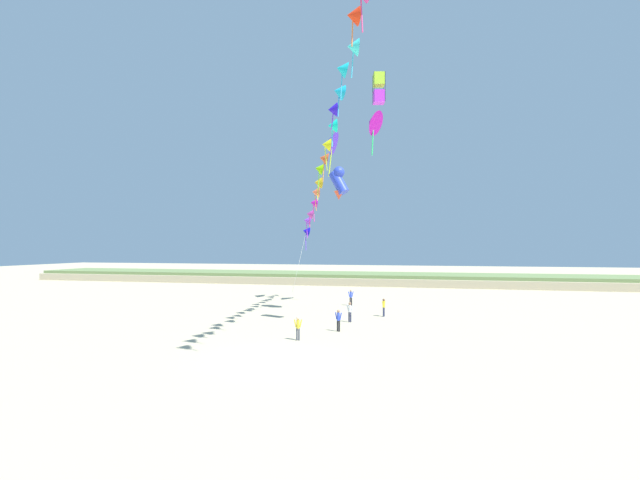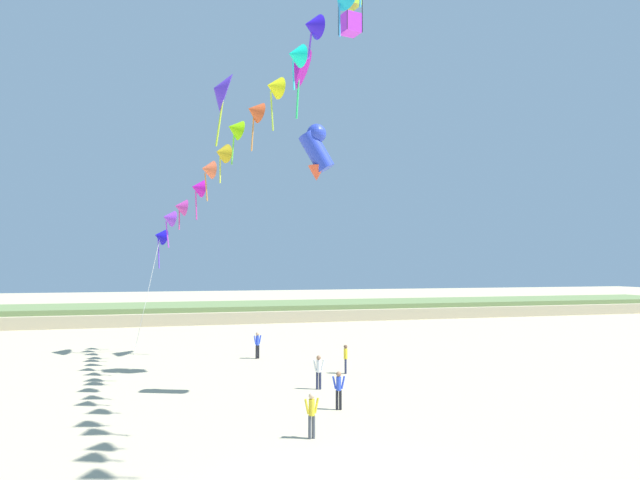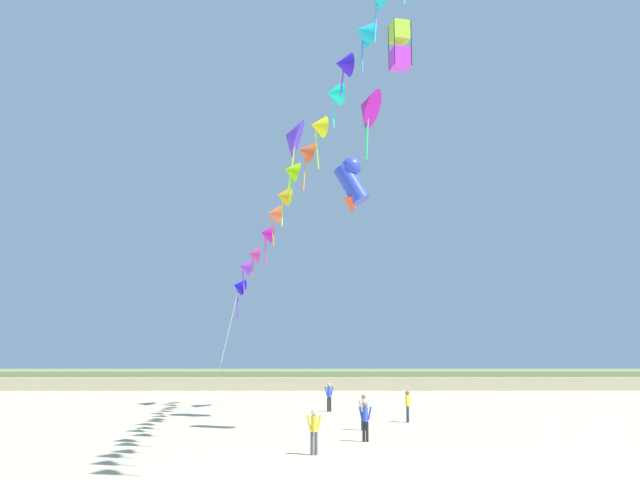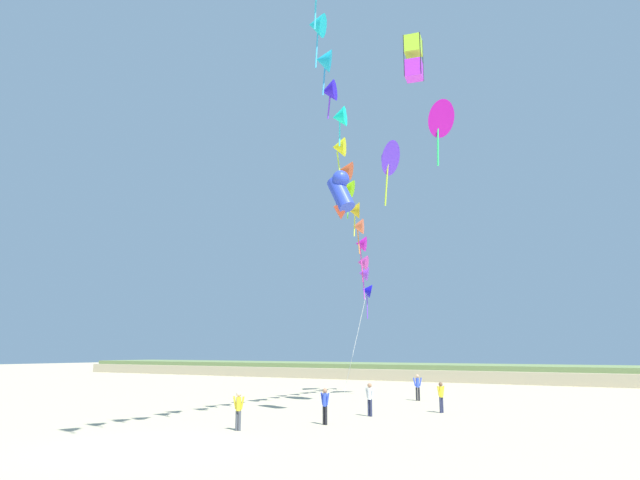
% 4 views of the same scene
% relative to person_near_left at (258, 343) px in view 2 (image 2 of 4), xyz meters
% --- Properties ---
extents(dune_ridge, '(120.00, 12.19, 1.69)m').
position_rel_person_near_left_xyz_m(dune_ridge, '(-0.95, 27.28, -0.12)').
color(dune_ridge, tan).
rests_on(dune_ridge, ground).
extents(person_near_left, '(0.56, 0.32, 1.67)m').
position_rel_person_near_left_xyz_m(person_near_left, '(0.00, 0.00, 0.00)').
color(person_near_left, black).
rests_on(person_near_left, ground).
extents(person_near_right, '(0.54, 0.21, 1.54)m').
position_rel_person_near_left_xyz_m(person_near_right, '(-0.85, -17.04, -0.07)').
color(person_near_right, '#474C56').
rests_on(person_near_right, ground).
extents(person_mid_center, '(0.26, 0.54, 1.56)m').
position_rel_person_near_left_xyz_m(person_mid_center, '(3.85, -6.23, -0.06)').
color(person_mid_center, '#282D4C').
rests_on(person_mid_center, ground).
extents(person_far_left, '(0.54, 0.22, 1.55)m').
position_rel_person_near_left_xyz_m(person_far_left, '(1.18, -13.58, -0.07)').
color(person_far_left, black).
rests_on(person_far_left, ground).
extents(person_far_right, '(0.56, 0.22, 1.60)m').
position_rel_person_near_left_xyz_m(person_far_right, '(1.40, -9.65, -0.04)').
color(person_far_right, '#282D4C').
rests_on(person_far_right, ground).
extents(kite_banner_string, '(15.01, 33.64, 24.13)m').
position_rel_person_near_left_xyz_m(kite_banner_string, '(0.27, -11.17, 15.01)').
color(kite_banner_string, '#160FC8').
extents(large_kite_low_lead, '(1.70, 2.67, 5.05)m').
position_rel_person_near_left_xyz_m(large_kite_low_lead, '(-2.38, 1.09, 16.33)').
color(large_kite_low_lead, '#5E31E3').
extents(large_kite_mid_trail, '(1.79, 1.23, 2.58)m').
position_rel_person_near_left_xyz_m(large_kite_mid_trail, '(0.82, -11.39, 10.14)').
color(large_kite_mid_trail, blue).
extents(large_kite_high_solo, '(1.14, 1.14, 2.51)m').
position_rel_person_near_left_xyz_m(large_kite_high_solo, '(3.61, -7.89, 18.43)').
color(large_kite_high_solo, '#C02EED').
extents(large_kite_outer_drift, '(2.49, 2.99, 4.68)m').
position_rel_person_near_left_xyz_m(large_kite_outer_drift, '(2.37, -0.92, 17.64)').
color(large_kite_outer_drift, '#C512AF').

